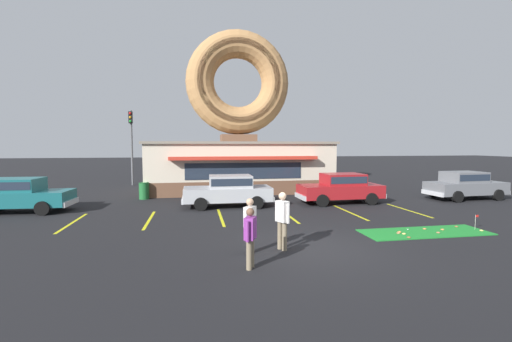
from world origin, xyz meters
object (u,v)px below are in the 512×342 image
at_px(pedestrian_hooded_kid, 250,223).
at_px(putting_flag_pin, 476,218).
at_px(car_grey, 465,184).
at_px(trash_bin, 144,191).
at_px(traffic_light_pole, 131,138).
at_px(car_teal, 18,194).
at_px(pedestrian_blue_sweater_man, 250,235).
at_px(car_silver, 229,190).
at_px(golf_ball, 408,229).
at_px(car_red, 341,187).
at_px(pedestrian_leather_jacket_man, 282,218).

bearing_deg(pedestrian_hooded_kid, putting_flag_pin, 7.77).
bearing_deg(car_grey, trash_bin, 169.82).
bearing_deg(traffic_light_pole, putting_flag_pin, -48.57).
xyz_separation_m(car_teal, pedestrian_hooded_kid, (9.66, -7.84, 0.02)).
distance_m(putting_flag_pin, car_grey, 8.29).
relative_size(pedestrian_blue_sweater_man, traffic_light_pole, 0.27).
xyz_separation_m(car_teal, pedestrian_blue_sweater_man, (9.47, -9.06, -0.02)).
bearing_deg(car_silver, pedestrian_hooded_kid, -90.92).
relative_size(putting_flag_pin, car_grey, 0.12).
bearing_deg(car_grey, golf_ball, -141.77).
xyz_separation_m(pedestrian_blue_sweater_man, trash_bin, (-4.30, 12.13, -0.36)).
relative_size(pedestrian_blue_sweater_man, pedestrian_hooded_kid, 0.97).
distance_m(car_red, pedestrian_leather_jacket_man, 9.10).
bearing_deg(car_teal, pedestrian_hooded_kid, -39.08).
relative_size(car_teal, pedestrian_blue_sweater_man, 2.97).
bearing_deg(car_grey, car_red, -179.96).
distance_m(pedestrian_hooded_kid, traffic_light_pole, 19.48).
bearing_deg(car_red, golf_ball, -90.81).
height_order(golf_ball, car_teal, car_teal).
bearing_deg(pedestrian_leather_jacket_man, car_silver, 96.72).
distance_m(car_grey, traffic_light_pole, 22.99).
bearing_deg(traffic_light_pole, golf_ball, -53.13).
bearing_deg(car_red, car_teal, 179.20).
bearing_deg(car_silver, putting_flag_pin, -37.13).
bearing_deg(pedestrian_hooded_kid, car_teal, 140.92).
xyz_separation_m(car_teal, pedestrian_leather_jacket_man, (10.66, -7.69, 0.10)).
bearing_deg(golf_ball, pedestrian_hooded_kid, -165.87).
relative_size(pedestrian_hooded_kid, traffic_light_pole, 0.28).
height_order(putting_flag_pin, traffic_light_pole, traffic_light_pole).
bearing_deg(car_silver, pedestrian_blue_sweater_man, -92.00).
xyz_separation_m(car_red, pedestrian_leather_jacket_man, (-5.20, -7.47, 0.10)).
relative_size(putting_flag_pin, pedestrian_hooded_kid, 0.34).
distance_m(pedestrian_leather_jacket_man, trash_bin, 12.09).
distance_m(car_teal, pedestrian_blue_sweater_man, 13.11).
height_order(car_teal, pedestrian_blue_sweater_man, car_teal).
bearing_deg(car_silver, traffic_light_pole, 121.60).
relative_size(car_silver, trash_bin, 4.69).
xyz_separation_m(car_silver, pedestrian_leather_jacket_man, (0.88, -7.48, 0.10)).
distance_m(pedestrian_leather_jacket_man, traffic_light_pole, 19.68).
bearing_deg(pedestrian_hooded_kid, trash_bin, 112.34).
relative_size(car_silver, pedestrian_leather_jacket_man, 2.63).
bearing_deg(traffic_light_pole, car_silver, -58.40).
distance_m(car_teal, car_red, 15.86).
bearing_deg(trash_bin, car_teal, -149.25).
relative_size(putting_flag_pin, trash_bin, 0.56).
bearing_deg(car_red, pedestrian_leather_jacket_man, -124.83).
height_order(pedestrian_blue_sweater_man, trash_bin, pedestrian_blue_sweater_man).
bearing_deg(pedestrian_blue_sweater_man, golf_ball, 23.61).
relative_size(golf_ball, car_grey, 0.01).
xyz_separation_m(car_red, trash_bin, (-10.69, 3.30, -0.37)).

